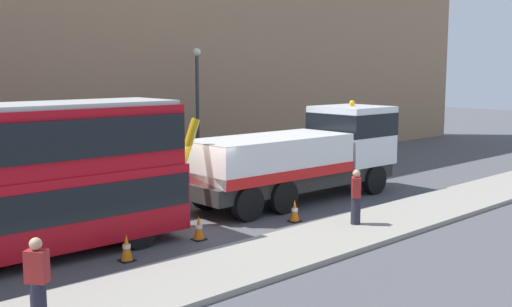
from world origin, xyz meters
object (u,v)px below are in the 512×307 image
(recovery_tow_truck, at_px, (304,154))
(traffic_cone_near_bus, at_px, (127,248))
(traffic_cone_midway, at_px, (199,228))
(pedestrian_bystander, at_px, (356,198))
(pedestrian_onlooker, at_px, (38,283))
(traffic_cone_near_truck, at_px, (295,211))
(street_lamp, at_px, (197,101))

(recovery_tow_truck, xyz_separation_m, traffic_cone_near_bus, (-8.97, -1.94, -1.42))
(traffic_cone_midway, bearing_deg, pedestrian_bystander, -28.55)
(recovery_tow_truck, height_order, pedestrian_bystander, recovery_tow_truck)
(pedestrian_onlooker, relative_size, traffic_cone_midway, 2.38)
(traffic_cone_midway, xyz_separation_m, traffic_cone_near_truck, (3.60, -0.45, 0.00))
(pedestrian_onlooker, relative_size, street_lamp, 0.29)
(traffic_cone_near_bus, relative_size, traffic_cone_near_truck, 1.00)
(recovery_tow_truck, relative_size, traffic_cone_midway, 14.14)
(recovery_tow_truck, distance_m, street_lamp, 6.66)
(pedestrian_onlooker, distance_m, traffic_cone_near_bus, 4.51)
(traffic_cone_near_bus, bearing_deg, pedestrian_bystander, -16.56)
(traffic_cone_midway, height_order, traffic_cone_near_truck, same)
(recovery_tow_truck, xyz_separation_m, pedestrian_bystander, (-2.05, -4.00, -0.77))
(pedestrian_onlooker, xyz_separation_m, traffic_cone_midway, (6.16, 2.98, -0.64))
(recovery_tow_truck, relative_size, street_lamp, 1.75)
(pedestrian_onlooker, distance_m, traffic_cone_midway, 6.87)
(recovery_tow_truck, bearing_deg, traffic_cone_midway, -163.51)
(recovery_tow_truck, relative_size, traffic_cone_near_truck, 14.14)
(pedestrian_bystander, relative_size, traffic_cone_near_truck, 2.38)
(pedestrian_onlooker, height_order, pedestrian_bystander, same)
(traffic_cone_near_bus, height_order, traffic_cone_midway, same)
(pedestrian_onlooker, height_order, traffic_cone_midway, pedestrian_onlooker)
(recovery_tow_truck, distance_m, pedestrian_bystander, 4.56)
(street_lamp, bearing_deg, traffic_cone_near_bus, -136.91)
(pedestrian_bystander, relative_size, street_lamp, 0.29)
(street_lamp, bearing_deg, traffic_cone_near_truck, -107.93)
(pedestrian_bystander, xyz_separation_m, street_lamp, (2.04, 10.43, 2.49))
(recovery_tow_truck, height_order, traffic_cone_midway, recovery_tow_truck)
(pedestrian_onlooker, distance_m, street_lamp, 16.89)
(traffic_cone_midway, height_order, street_lamp, street_lamp)
(traffic_cone_near_truck, bearing_deg, recovery_tow_truck, 37.09)
(traffic_cone_midway, bearing_deg, traffic_cone_near_bus, -173.54)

